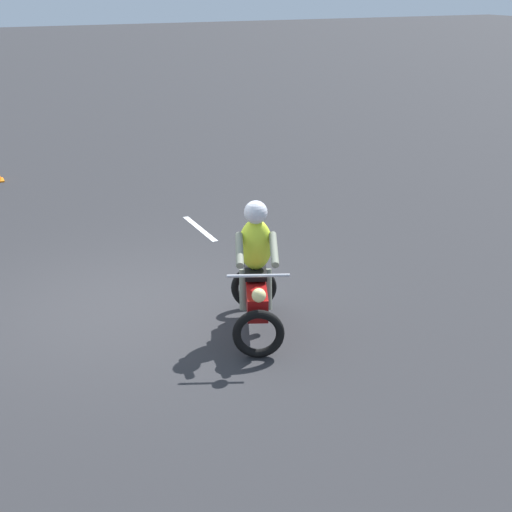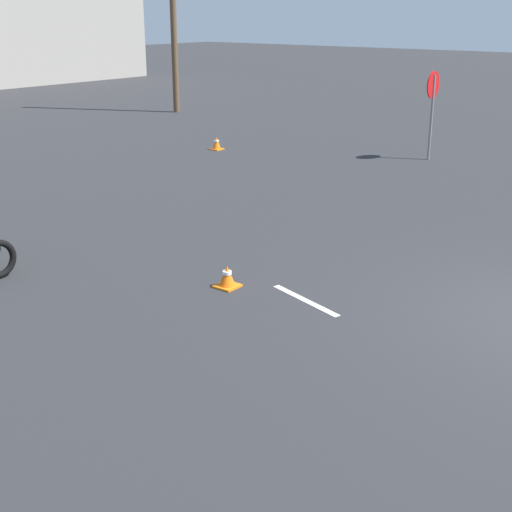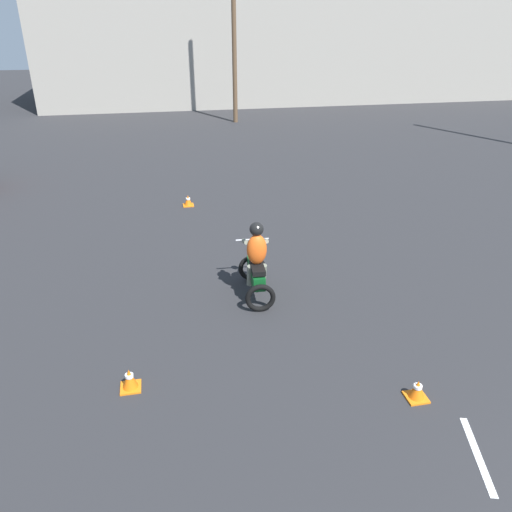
% 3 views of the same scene
% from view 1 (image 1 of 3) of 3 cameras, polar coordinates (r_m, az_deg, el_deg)
% --- Properties ---
extents(ground_plane, '(120.00, 120.00, 0.00)m').
position_cam_1_polar(ground_plane, '(9.65, -10.67, -4.06)').
color(ground_plane, '#28282B').
extents(motorcycle_rider_foreground, '(1.54, 1.10, 1.66)m').
position_cam_1_polar(motorcycle_rider_foreground, '(8.60, -0.01, -1.61)').
color(motorcycle_rider_foreground, black).
rests_on(motorcycle_rider_foreground, ground).
extents(lane_stripe_e, '(1.43, 0.12, 0.01)m').
position_cam_1_polar(lane_stripe_e, '(12.47, -4.52, 2.21)').
color(lane_stripe_e, silver).
rests_on(lane_stripe_e, ground).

